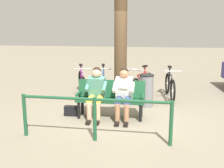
% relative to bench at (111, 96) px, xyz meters
% --- Properties ---
extents(ground_plane, '(40.00, 40.00, 0.00)m').
position_rel_bench_xyz_m(ground_plane, '(-0.27, 0.11, -0.51)').
color(ground_plane, gray).
extents(bench, '(1.61, 0.50, 0.87)m').
position_rel_bench_xyz_m(bench, '(0.00, 0.00, 0.00)').
color(bench, '#194C2D').
rests_on(bench, ground).
extents(person_reading, '(0.49, 0.77, 1.20)m').
position_rel_bench_xyz_m(person_reading, '(-0.32, 0.17, 0.16)').
color(person_reading, white).
rests_on(person_reading, ground).
extents(person_companion, '(0.49, 0.77, 1.20)m').
position_rel_bench_xyz_m(person_companion, '(0.32, 0.16, 0.16)').
color(person_companion, '#4C8C7A').
rests_on(person_companion, ground).
extents(handbag, '(0.30, 0.15, 0.24)m').
position_rel_bench_xyz_m(handbag, '(0.97, 0.07, -0.39)').
color(handbag, black).
rests_on(handbag, ground).
extents(tree_trunk, '(0.34, 0.34, 3.37)m').
position_rel_bench_xyz_m(tree_trunk, '(-0.10, -1.19, 1.18)').
color(tree_trunk, '#4C3823').
rests_on(tree_trunk, ground).
extents(litter_bin, '(0.39, 0.39, 0.87)m').
position_rel_bench_xyz_m(litter_bin, '(-0.82, -0.95, -0.07)').
color(litter_bin, slate).
rests_on(litter_bin, ground).
extents(bicycle_purple, '(0.48, 1.68, 0.94)m').
position_rel_bench_xyz_m(bicycle_purple, '(-1.51, -1.92, -0.15)').
color(bicycle_purple, black).
rests_on(bicycle_purple, ground).
extents(bicycle_red, '(0.72, 1.58, 0.94)m').
position_rel_bench_xyz_m(bicycle_red, '(-0.68, -1.96, -0.15)').
color(bicycle_red, black).
rests_on(bicycle_red, ground).
extents(bicycle_green, '(0.56, 1.65, 0.94)m').
position_rel_bench_xyz_m(bicycle_green, '(-0.16, -2.04, -0.15)').
color(bicycle_green, black).
rests_on(bicycle_green, ground).
extents(bicycle_blue, '(0.48, 1.67, 0.94)m').
position_rel_bench_xyz_m(bicycle_blue, '(0.53, -2.04, -0.15)').
color(bicycle_blue, black).
rests_on(bicycle_blue, ground).
extents(bicycle_orange, '(0.69, 1.60, 0.94)m').
position_rel_bench_xyz_m(bicycle_orange, '(1.19, -1.95, -0.15)').
color(bicycle_orange, black).
rests_on(bicycle_orange, ground).
extents(railing_fence, '(2.89, 0.15, 0.85)m').
position_rel_bench_xyz_m(railing_fence, '(0.10, 1.40, 0.08)').
color(railing_fence, '#194C2D').
rests_on(railing_fence, ground).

